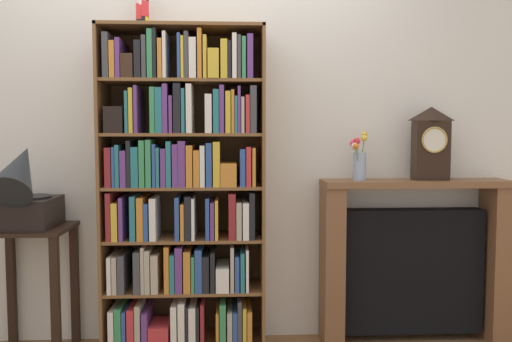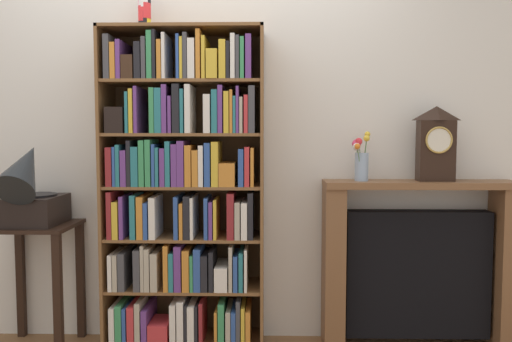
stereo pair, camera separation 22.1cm
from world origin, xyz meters
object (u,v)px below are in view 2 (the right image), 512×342
(side_table_left, at_px, (37,262))
(fireplace_mantel, at_px, (417,264))
(flower_vase, at_px, (361,160))
(gramophone, at_px, (30,189))
(bookshelf, at_px, (184,197))
(mantel_clock, at_px, (436,144))
(cup_stack, at_px, (145,10))

(side_table_left, height_order, fireplace_mantel, fireplace_mantel)
(side_table_left, height_order, flower_vase, flower_vase)
(gramophone, height_order, fireplace_mantel, gramophone)
(gramophone, bearing_deg, side_table_left, 90.00)
(gramophone, bearing_deg, bookshelf, 6.08)
(bookshelf, relative_size, side_table_left, 2.52)
(bookshelf, xyz_separation_m, fireplace_mantel, (1.41, 0.08, -0.42))
(gramophone, relative_size, mantel_clock, 1.22)
(cup_stack, distance_m, side_table_left, 1.62)
(flower_vase, bearing_deg, cup_stack, -179.96)
(side_table_left, bearing_deg, flower_vase, 2.50)
(bookshelf, distance_m, mantel_clock, 1.52)
(side_table_left, relative_size, fireplace_mantel, 0.66)
(fireplace_mantel, distance_m, mantel_clock, 0.74)
(fireplace_mantel, height_order, flower_vase, flower_vase)
(side_table_left, xyz_separation_m, gramophone, (-0.00, -0.07, 0.44))
(gramophone, bearing_deg, mantel_clock, 3.55)
(mantel_clock, bearing_deg, bookshelf, -177.93)
(cup_stack, distance_m, flower_vase, 1.55)
(mantel_clock, bearing_deg, side_table_left, -178.05)
(mantel_clock, bearing_deg, gramophone, -176.45)
(cup_stack, xyz_separation_m, side_table_left, (-0.64, -0.08, -1.49))
(side_table_left, xyz_separation_m, fireplace_mantel, (2.28, 0.10, -0.03))
(flower_vase, bearing_deg, fireplace_mantel, 3.30)
(bookshelf, relative_size, gramophone, 3.50)
(side_table_left, distance_m, mantel_clock, 2.47)
(side_table_left, bearing_deg, gramophone, -90.00)
(flower_vase, bearing_deg, bookshelf, -176.86)
(cup_stack, distance_m, fireplace_mantel, 2.23)
(flower_vase, bearing_deg, mantel_clock, -0.50)
(cup_stack, height_order, flower_vase, cup_stack)
(gramophone, bearing_deg, flower_vase, 4.47)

